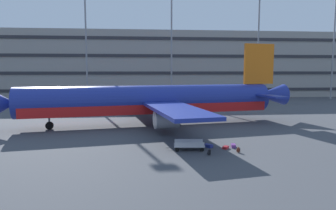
# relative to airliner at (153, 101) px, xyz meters

# --- Properties ---
(ground_plane) EXTENTS (600.00, 600.00, 0.00)m
(ground_plane) POSITION_rel_airliner_xyz_m (-2.98, -0.29, -2.97)
(ground_plane) COLOR #424449
(terminal_structure) EXTENTS (163.75, 18.83, 16.28)m
(terminal_structure) POSITION_rel_airliner_xyz_m (-2.98, 45.31, 5.17)
(terminal_structure) COLOR gray
(terminal_structure) RESTS_ON ground_plane
(airliner) EXTENTS (37.15, 30.19, 10.34)m
(airliner) POSITION_rel_airliner_xyz_m (0.00, 0.00, 0.00)
(airliner) COLOR navy
(airliner) RESTS_ON ground_plane
(light_mast_center_left) EXTENTS (1.80, 0.50, 26.49)m
(light_mast_center_left) POSITION_rel_airliner_xyz_m (-12.58, 29.70, 12.02)
(light_mast_center_left) COLOR gray
(light_mast_center_left) RESTS_ON ground_plane
(light_mast_center_right) EXTENTS (1.80, 0.50, 25.66)m
(light_mast_center_right) POSITION_rel_airliner_xyz_m (5.61, 29.70, 11.60)
(light_mast_center_right) COLOR gray
(light_mast_center_right) RESTS_ON ground_plane
(light_mast_right) EXTENTS (1.80, 0.50, 24.15)m
(light_mast_right) POSITION_rel_airliner_xyz_m (25.13, 29.70, 10.83)
(light_mast_right) COLOR gray
(light_mast_right) RESTS_ON ground_plane
(light_mast_far_right) EXTENTS (1.80, 0.50, 26.13)m
(light_mast_far_right) POSITION_rel_airliner_xyz_m (43.04, 29.70, 11.84)
(light_mast_far_right) COLOR gray
(light_mast_far_right) RESTS_ON ground_plane
(suitcase_small) EXTENTS (0.80, 0.84, 0.27)m
(suitcase_small) POSITION_rel_airliner_xyz_m (4.23, -12.04, -2.83)
(suitcase_small) COLOR navy
(suitcase_small) RESTS_ON ground_plane
(suitcase_teal) EXTENTS (0.51, 0.85, 0.28)m
(suitcase_teal) POSITION_rel_airliner_xyz_m (6.44, -12.27, -2.83)
(suitcase_teal) COLOR #72388C
(suitcase_teal) RESTS_ON ground_plane
(suitcase_orange) EXTENTS (0.69, 0.75, 0.22)m
(suitcase_orange) POSITION_rel_airliner_xyz_m (5.61, -12.69, -2.86)
(suitcase_orange) COLOR #B21E23
(suitcase_orange) RESTS_ON ground_plane
(backpack_upright) EXTENTS (0.35, 0.38, 0.54)m
(backpack_upright) POSITION_rel_airliner_xyz_m (3.67, -14.61, -2.74)
(backpack_upright) COLOR black
(backpack_upright) RESTS_ON ground_plane
(backpack_silver) EXTENTS (0.31, 0.37, 0.50)m
(backpack_silver) POSITION_rel_airliner_xyz_m (6.30, -14.03, -2.75)
(backpack_silver) COLOR #592619
(backpack_silver) RESTS_ON ground_plane
(baggage_cart) EXTENTS (3.35, 1.57, 0.82)m
(baggage_cart) POSITION_rel_airliner_xyz_m (2.36, -12.80, -2.54)
(baggage_cart) COLOR #B7B7BC
(baggage_cart) RESTS_ON ground_plane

